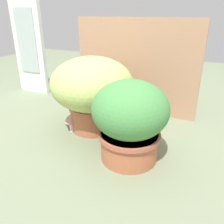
{
  "coord_description": "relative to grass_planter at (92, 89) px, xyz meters",
  "views": [
    {
      "loc": [
        0.73,
        -1.16,
        0.77
      ],
      "look_at": [
        0.15,
        0.06,
        0.18
      ],
      "focal_mm": 36.9,
      "sensor_mm": 36.0,
      "label": 1
    }
  ],
  "objects": [
    {
      "name": "mushroom_ornament_red",
      "position": [
        -0.01,
        -0.09,
        -0.21
      ],
      "size": [
        0.11,
        0.11,
        0.11
      ],
      "color": "silver",
      "rests_on": "ground"
    },
    {
      "name": "mushroom_ornament_pink",
      "position": [
        -0.11,
        -0.1,
        -0.21
      ],
      "size": [
        0.09,
        0.09,
        0.12
      ],
      "color": "beige",
      "rests_on": "ground"
    },
    {
      "name": "window_panel_white",
      "position": [
        -0.97,
        0.46,
        0.17
      ],
      "size": [
        0.35,
        0.05,
        0.93
      ],
      "color": "white",
      "rests_on": "ground"
    },
    {
      "name": "cardboard_backdrop",
      "position": [
        0.14,
        0.44,
        0.07
      ],
      "size": [
        1.0,
        0.03,
        0.73
      ],
      "primitive_type": "cube",
      "color": "tan",
      "rests_on": "ground"
    },
    {
      "name": "leafy_planter",
      "position": [
        0.36,
        -0.23,
        -0.05
      ],
      "size": [
        0.41,
        0.41,
        0.46
      ],
      "color": "#B76542",
      "rests_on": "ground"
    },
    {
      "name": "cat",
      "position": [
        0.17,
        0.08,
        -0.17
      ],
      "size": [
        0.39,
        0.24,
        0.32
      ],
      "color": "#5F5747",
      "rests_on": "ground"
    },
    {
      "name": "ground_plane",
      "position": [
        0.03,
        -0.11,
        -0.3
      ],
      "size": [
        6.0,
        6.0,
        0.0
      ],
      "primitive_type": "plane",
      "color": "gray"
    },
    {
      "name": "grass_planter",
      "position": [
        0.0,
        0.0,
        0.0
      ],
      "size": [
        0.55,
        0.55,
        0.51
      ],
      "color": "#B66547",
      "rests_on": "ground"
    }
  ]
}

